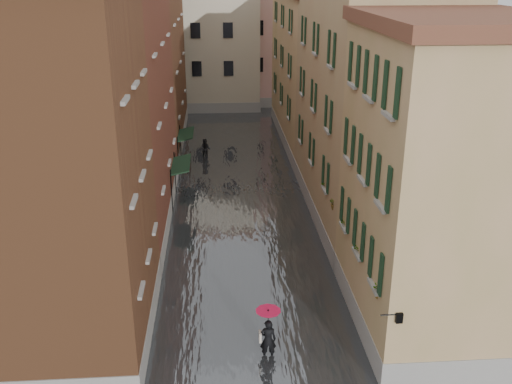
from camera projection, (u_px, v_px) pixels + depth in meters
name	position (u px, v px, depth m)	size (l,w,h in m)	color
ground	(251.00, 301.00, 24.54)	(120.00, 120.00, 0.00)	#504F52
floodwater	(238.00, 190.00, 36.57)	(10.00, 60.00, 0.20)	#424549
building_left_near	(54.00, 180.00, 19.84)	(6.00, 8.00, 13.00)	brown
building_left_mid	(108.00, 112.00, 30.14)	(6.00, 14.00, 12.50)	maroon
building_left_far	(140.00, 57.00, 43.78)	(6.00, 16.00, 14.00)	brown
building_right_near	(443.00, 189.00, 21.04)	(6.00, 8.00, 11.50)	#9B8650
building_right_mid	(369.00, 104.00, 30.98)	(6.00, 14.00, 13.00)	tan
building_right_far	(320.00, 71.00, 45.17)	(6.00, 16.00, 11.50)	#9B8650
building_end_cream	(197.00, 41.00, 57.22)	(12.00, 9.00, 13.00)	#C0B498
building_end_pink	(284.00, 43.00, 59.86)	(10.00, 9.00, 12.00)	#CE9891
awning_near	(180.00, 166.00, 33.72)	(1.09, 3.33, 2.80)	black
awning_far	(185.00, 135.00, 39.84)	(1.09, 3.17, 2.80)	black
wall_lantern	(398.00, 317.00, 18.16)	(0.71, 0.22, 0.35)	black
window_planters	(348.00, 220.00, 23.96)	(0.59, 10.74, 0.84)	brown
pedestrian_main	(268.00, 330.00, 20.48)	(0.92, 0.92, 2.06)	black
pedestrian_far	(205.00, 149.00, 42.45)	(0.76, 0.59, 1.57)	black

